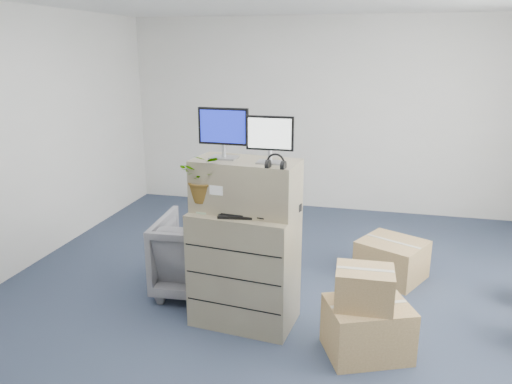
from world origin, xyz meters
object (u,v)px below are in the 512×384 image
filing_cabinet_lower (244,268)px  monitor_left (223,130)px  water_bottle (257,196)px  potted_plant (205,184)px  office_chair (201,251)px  monitor_right (270,137)px  keyboard (244,215)px

filing_cabinet_lower → monitor_left: (-0.19, 0.06, 1.19)m
monitor_left → water_bottle: size_ratio=1.70×
potted_plant → office_chair: size_ratio=0.50×
monitor_right → keyboard: size_ratio=0.91×
monitor_left → office_chair: monitor_left is taller
filing_cabinet_lower → water_bottle: bearing=44.0°
monitor_left → water_bottle: 0.62m
filing_cabinet_lower → office_chair: (-0.57, 0.46, -0.08)m
filing_cabinet_lower → keyboard: 0.53m
monitor_left → keyboard: monitor_left is taller
office_chair → keyboard: bearing=132.4°
water_bottle → office_chair: (-0.66, 0.38, -0.72)m
filing_cabinet_lower → office_chair: 0.73m
potted_plant → filing_cabinet_lower: bearing=8.2°
water_bottle → office_chair: water_bottle is taller
keyboard → office_chair: size_ratio=0.49×
monitor_left → office_chair: size_ratio=0.51×
keyboard → office_chair: 1.02m
monitor_left → office_chair: (-0.38, 0.40, -1.27)m
monitor_left → monitor_right: monitor_left is taller
monitor_left → office_chair: bearing=135.5°
filing_cabinet_lower → monitor_left: bearing=168.5°
water_bottle → office_chair: size_ratio=0.30×
monitor_left → potted_plant: 0.48m
keyboard → water_bottle: size_ratio=1.66×
water_bottle → potted_plant: bearing=-164.0°
filing_cabinet_lower → office_chair: bearing=147.4°
filing_cabinet_lower → water_bottle: (0.09, 0.07, 0.64)m
monitor_left → keyboard: 0.72m
monitor_right → water_bottle: 0.55m
monitor_left → potted_plant: size_ratio=1.02×
potted_plant → office_chair: bearing=115.6°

